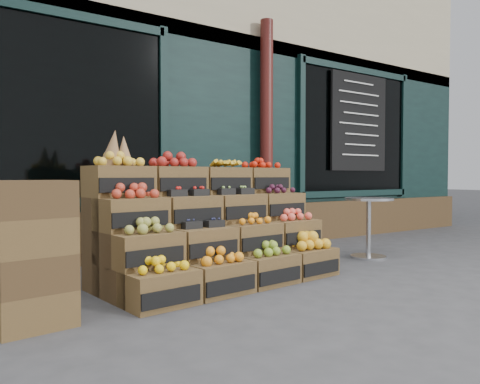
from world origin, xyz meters
TOP-DOWN VIEW (x-y plane):
  - ground at (0.00, 0.00)m, footprint 60.00×60.00m
  - shop_facade at (0.00, 5.11)m, footprint 12.00×6.24m
  - crate_display at (-0.54, 0.68)m, footprint 2.36×1.30m
  - spare_crates at (-2.27, 0.13)m, footprint 0.53×0.39m
  - bistro_table at (1.67, 0.61)m, footprint 0.59×0.59m
  - shopkeeper at (-1.57, 2.76)m, footprint 0.80×0.57m

SIDE VIEW (x-z plane):
  - ground at x=0.00m, z-range 0.00..0.00m
  - crate_display at x=-0.54m, z-range -0.27..1.15m
  - bistro_table at x=1.67m, z-range 0.09..0.84m
  - spare_crates at x=-2.27m, z-range 0.00..0.98m
  - shopkeeper at x=-1.57m, z-range 0.00..2.05m
  - shop_facade at x=0.00m, z-range 0.00..4.80m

